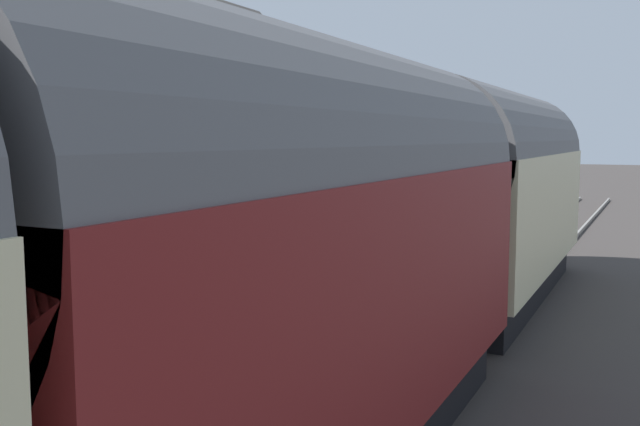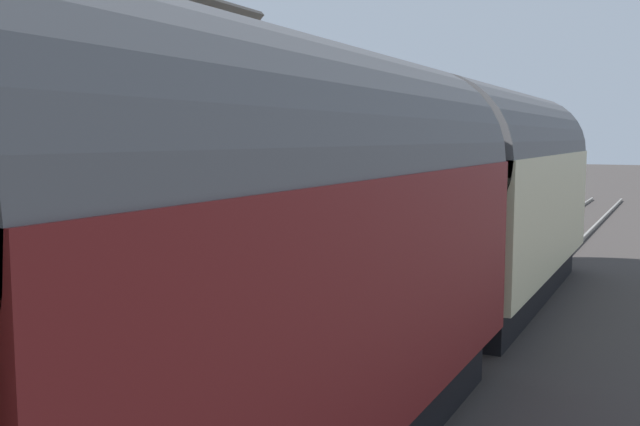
# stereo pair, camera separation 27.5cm
# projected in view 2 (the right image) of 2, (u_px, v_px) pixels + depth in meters

# --- Properties ---
(ground_plane) EXTENTS (160.00, 160.00, 0.00)m
(ground_plane) POSITION_uv_depth(u_px,v_px,m) (441.00, 297.00, 14.69)
(ground_plane) COLOR #383330
(platform) EXTENTS (32.00, 6.33, 0.95)m
(platform) POSITION_uv_depth(u_px,v_px,m) (271.00, 259.00, 16.54)
(platform) COLOR gray
(platform) RESTS_ON ground
(platform_edge_coping) EXTENTS (32.00, 0.36, 0.02)m
(platform_edge_coping) POSITION_uv_depth(u_px,v_px,m) (389.00, 248.00, 15.13)
(platform_edge_coping) COLOR beige
(platform_edge_coping) RESTS_ON platform
(rail_near) EXTENTS (52.00, 0.08, 0.14)m
(rail_near) POSITION_uv_depth(u_px,v_px,m) (520.00, 302.00, 13.95)
(rail_near) COLOR gray
(rail_near) RESTS_ON ground
(rail_far) EXTENTS (52.00, 0.08, 0.14)m
(rail_far) POSITION_uv_depth(u_px,v_px,m) (449.00, 295.00, 14.60)
(rail_far) COLOR gray
(rail_far) RESTS_ON ground
(train) EXTENTS (24.94, 2.73, 4.32)m
(train) POSITION_uv_depth(u_px,v_px,m) (291.00, 248.00, 7.05)
(train) COLOR black
(train) RESTS_ON ground
(station_building) EXTENTS (8.05, 3.73, 5.84)m
(station_building) POSITION_uv_depth(u_px,v_px,m) (46.00, 177.00, 11.83)
(station_building) COLOR white
(station_building) RESTS_ON platform
(bench_platform_end) EXTENTS (1.40, 0.44, 0.88)m
(bench_platform_end) POSITION_uv_depth(u_px,v_px,m) (332.00, 211.00, 18.20)
(bench_platform_end) COLOR teal
(bench_platform_end) RESTS_ON platform
(bench_mid_platform) EXTENTS (1.40, 0.44, 0.88)m
(bench_mid_platform) POSITION_uv_depth(u_px,v_px,m) (372.00, 203.00, 20.39)
(bench_mid_platform) COLOR teal
(bench_mid_platform) RESTS_ON platform
(bench_near_building) EXTENTS (1.41, 0.46, 0.88)m
(bench_near_building) POSITION_uv_depth(u_px,v_px,m) (405.00, 198.00, 22.30)
(bench_near_building) COLOR teal
(bench_near_building) RESTS_ON platform
(bench_by_lamp) EXTENTS (1.40, 0.44, 0.88)m
(bench_by_lamp) POSITION_uv_depth(u_px,v_px,m) (421.00, 193.00, 24.05)
(bench_by_lamp) COLOR teal
(bench_by_lamp) RESTS_ON platform
(planter_under_sign) EXTENTS (0.56, 0.56, 0.82)m
(planter_under_sign) POSITION_uv_depth(u_px,v_px,m) (296.00, 198.00, 22.87)
(planter_under_sign) COLOR black
(planter_under_sign) RESTS_ON platform
(planter_edge_near) EXTENTS (0.54, 0.54, 0.87)m
(planter_edge_near) POSITION_uv_depth(u_px,v_px,m) (469.00, 189.00, 26.09)
(planter_edge_near) COLOR #9E5138
(planter_edge_near) RESTS_ON platform
(planter_by_door) EXTENTS (0.95, 0.32, 0.62)m
(planter_by_door) POSITION_uv_depth(u_px,v_px,m) (435.00, 207.00, 21.14)
(planter_by_door) COLOR teal
(planter_by_door) RESTS_ON platform
(planter_bench_left) EXTENTS (0.37, 0.37, 0.71)m
(planter_bench_left) POSITION_uv_depth(u_px,v_px,m) (239.00, 216.00, 18.01)
(planter_bench_left) COLOR gray
(planter_bench_left) RESTS_ON platform
(planter_bench_right) EXTENTS (0.53, 0.53, 0.87)m
(planter_bench_right) POSITION_uv_depth(u_px,v_px,m) (243.00, 222.00, 16.25)
(planter_bench_right) COLOR gray
(planter_bench_right) RESTS_ON platform
(planter_corner_building) EXTENTS (0.44, 0.44, 0.76)m
(planter_corner_building) POSITION_uv_depth(u_px,v_px,m) (297.00, 226.00, 16.13)
(planter_corner_building) COLOR black
(planter_corner_building) RESTS_ON platform
(station_sign_board) EXTENTS (0.96, 0.06, 1.57)m
(station_sign_board) POSITION_uv_depth(u_px,v_px,m) (377.00, 191.00, 15.58)
(station_sign_board) COLOR black
(station_sign_board) RESTS_ON platform
(tree_behind_building) EXTENTS (4.25, 4.19, 6.73)m
(tree_behind_building) POSITION_uv_depth(u_px,v_px,m) (180.00, 105.00, 27.28)
(tree_behind_building) COLOR #4C3828
(tree_behind_building) RESTS_ON ground
(tree_mid_background) EXTENTS (3.12, 2.96, 6.76)m
(tree_mid_background) POSITION_uv_depth(u_px,v_px,m) (313.00, 98.00, 29.29)
(tree_mid_background) COLOR #4C3828
(tree_mid_background) RESTS_ON ground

